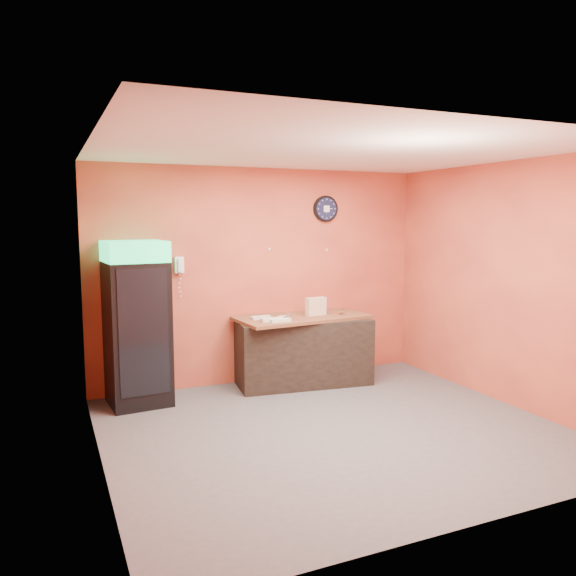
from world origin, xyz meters
TOP-DOWN VIEW (x-y plane):
  - floor at (0.00, 0.00)m, footprint 4.50×4.50m
  - back_wall at (0.00, 2.00)m, footprint 4.50×0.02m
  - left_wall at (-2.25, 0.00)m, footprint 0.02×4.00m
  - right_wall at (2.25, 0.00)m, footprint 0.02×4.00m
  - ceiling at (0.00, 0.00)m, footprint 4.50×4.00m
  - beverage_cooler at (-1.69, 1.61)m, footprint 0.71×0.72m
  - prep_counter at (0.41, 1.62)m, footprint 1.79×0.97m
  - wall_clock at (0.92, 1.97)m, footprint 0.35×0.06m
  - wall_phone at (-1.11, 1.95)m, footprint 0.11×0.10m
  - butcher_paper at (0.41, 1.62)m, footprint 1.77×0.95m
  - sub_roll_stack at (0.58, 1.59)m, footprint 0.29×0.14m
  - wrapped_sandwich_left at (-0.09, 1.42)m, footprint 0.29×0.13m
  - wrapped_sandwich_mid at (-0.02, 1.35)m, footprint 0.26×0.11m
  - wrapped_sandwich_right at (-0.17, 1.63)m, footprint 0.25×0.12m
  - kitchen_tool at (0.21, 1.63)m, footprint 0.06×0.06m

SIDE VIEW (x-z plane):
  - floor at x=0.00m, z-range 0.00..0.00m
  - prep_counter at x=0.41m, z-range 0.00..0.85m
  - butcher_paper at x=0.41m, z-range 0.85..0.89m
  - wrapped_sandwich_right at x=-0.17m, z-range 0.89..0.93m
  - wrapped_sandwich_mid at x=-0.02m, z-range 0.89..0.93m
  - wrapped_sandwich_left at x=-0.09m, z-range 0.89..0.94m
  - kitchen_tool at x=0.21m, z-range 0.89..0.95m
  - beverage_cooler at x=-1.69m, z-range -0.02..1.88m
  - sub_roll_stack at x=0.58m, z-range 0.89..1.13m
  - back_wall at x=0.00m, z-range 0.00..2.80m
  - left_wall at x=-2.25m, z-range 0.00..2.80m
  - right_wall at x=2.25m, z-range 0.00..2.80m
  - wall_phone at x=-1.11m, z-range 1.48..1.68m
  - wall_clock at x=0.92m, z-range 2.10..2.46m
  - ceiling at x=0.00m, z-range 2.79..2.81m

